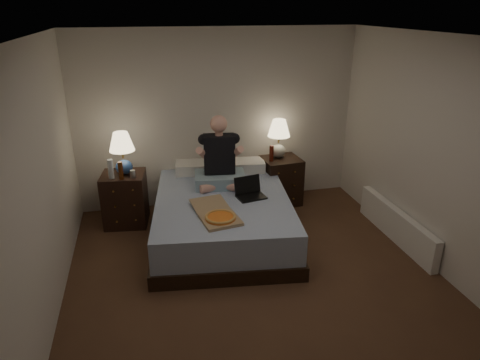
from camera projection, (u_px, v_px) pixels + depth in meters
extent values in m
cube|color=brown|center=(259.00, 285.00, 4.53)|extent=(4.00, 4.50, 0.00)
cube|color=white|center=(264.00, 38.00, 3.58)|extent=(4.00, 4.50, 0.00)
cube|color=beige|center=(218.00, 119.00, 6.08)|extent=(4.00, 0.00, 2.50)
cube|color=beige|center=(391.00, 346.00, 2.03)|extent=(4.00, 0.00, 2.50)
cube|color=beige|center=(36.00, 196.00, 3.63)|extent=(0.00, 4.50, 2.50)
cube|color=beige|center=(445.00, 160.00, 4.48)|extent=(0.00, 4.50, 2.50)
cube|color=#5471A9|center=(223.00, 216.00, 5.43)|extent=(1.90, 2.37, 0.54)
cube|color=black|center=(125.00, 199.00, 5.70)|extent=(0.61, 0.56, 0.71)
cube|color=black|center=(281.00, 181.00, 6.32)|extent=(0.57, 0.53, 0.70)
cylinder|color=silver|center=(111.00, 169.00, 5.39)|extent=(0.07, 0.07, 0.25)
cylinder|color=beige|center=(133.00, 174.00, 5.43)|extent=(0.07, 0.07, 0.10)
cylinder|color=#58280C|center=(121.00, 171.00, 5.37)|extent=(0.06, 0.06, 0.23)
cylinder|color=#52160B|center=(271.00, 153.00, 6.05)|extent=(0.06, 0.06, 0.23)
cube|color=white|center=(396.00, 225.00, 5.35)|extent=(0.10, 1.60, 0.40)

